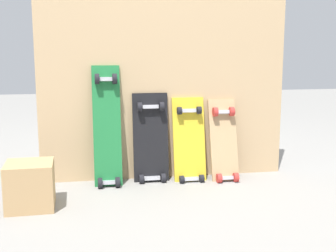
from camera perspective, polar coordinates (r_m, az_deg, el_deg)
ground_plane at (r=3.05m, az=-0.23°, el=-6.78°), size 12.00×12.00×0.00m
plywood_wall_panel at (r=2.99m, az=-0.47°, el=7.25°), size 1.66×0.04×1.47m
skateboard_green at (r=2.89m, az=-7.75°, el=-0.61°), size 0.18×0.21×0.83m
skateboard_black at (r=2.97m, az=-2.20°, el=-2.09°), size 0.23×0.15×0.65m
skateboard_yellow at (r=2.99m, az=2.74°, el=-2.38°), size 0.22×0.18×0.62m
skateboard_natural at (r=3.03m, az=7.16°, el=-2.39°), size 0.18×0.22×0.60m
wooden_crate at (r=2.60m, az=-17.16°, el=-7.23°), size 0.26×0.26×0.26m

